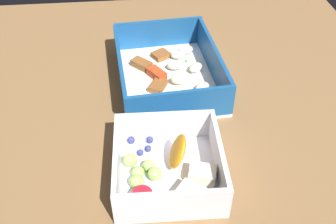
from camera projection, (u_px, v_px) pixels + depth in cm
name	position (u px, v px, depth cm)	size (l,w,h in cm)	color
table_surface	(169.00, 118.00, 60.64)	(80.00, 80.00, 2.00)	brown
pasta_container	(168.00, 73.00, 64.98)	(22.66, 17.76, 5.85)	white
fruit_bowl	(168.00, 168.00, 49.44)	(14.20, 13.94, 5.50)	white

